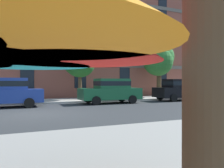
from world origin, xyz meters
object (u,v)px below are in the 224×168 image
(sedan_black, at_px, (179,89))
(street_tree_right, at_px, (158,59))
(sedan_green, at_px, (111,90))
(sedan_blue, at_px, (5,92))
(street_tree_middle, at_px, (79,62))

(sedan_black, height_order, street_tree_right, street_tree_right)
(sedan_green, height_order, sedan_black, same)
(street_tree_right, bearing_deg, sedan_green, -152.56)
(sedan_blue, height_order, sedan_black, same)
(street_tree_middle, distance_m, street_tree_right, 8.18)
(street_tree_middle, bearing_deg, sedan_black, -20.28)
(sedan_blue, xyz_separation_m, sedan_green, (6.89, 0.00, 0.00))
(sedan_blue, relative_size, street_tree_middle, 0.98)
(street_tree_right, bearing_deg, sedan_black, -95.22)
(sedan_blue, height_order, street_tree_right, street_tree_right)
(sedan_blue, bearing_deg, street_tree_right, 14.21)
(sedan_blue, relative_size, sedan_green, 1.00)
(sedan_green, relative_size, sedan_black, 1.00)
(sedan_green, distance_m, street_tree_middle, 3.98)
(sedan_green, height_order, street_tree_middle, street_tree_middle)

